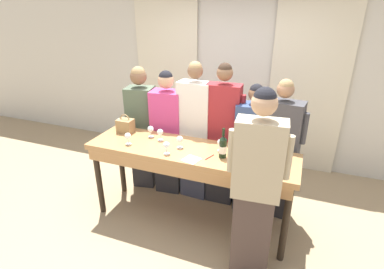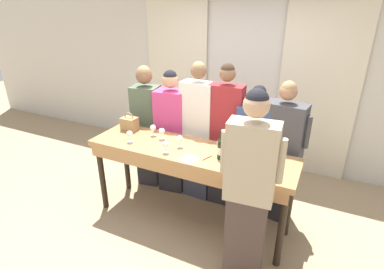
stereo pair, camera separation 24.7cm
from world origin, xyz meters
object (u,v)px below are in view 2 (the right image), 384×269
(guest_pink_top, at_px, (172,133))
(wine_glass_back_right, at_px, (130,134))
(wine_glass_center_mid, at_px, (238,140))
(guest_navy_coat, at_px, (254,152))
(wine_glass_center_right, at_px, (274,156))
(wine_glass_back_mid, at_px, (165,145))
(tasting_bar, at_px, (189,158))
(handbag, at_px, (130,124))
(wine_bottle, at_px, (221,148))
(wine_glass_front_mid, at_px, (124,119))
(guest_cream_sweater, at_px, (198,132))
(host_pouring, at_px, (249,190))
(wine_glass_center_left, at_px, (220,144))
(wine_glass_back_left, at_px, (162,131))
(wine_glass_front_right, at_px, (180,139))
(guest_striped_shirt, at_px, (225,136))
(wine_glass_front_left, at_px, (153,128))
(guest_olive_jacket, at_px, (147,126))
(guest_beige_cap, at_px, (280,154))

(guest_pink_top, bearing_deg, wine_glass_back_right, -105.69)
(wine_glass_center_mid, xyz_separation_m, wine_glass_back_right, (-1.18, -0.38, -0.00))
(guest_pink_top, xyz_separation_m, guest_navy_coat, (1.11, -0.00, -0.04))
(wine_glass_center_right, height_order, wine_glass_back_mid, same)
(tasting_bar, distance_m, handbag, 0.96)
(wine_bottle, height_order, wine_glass_front_mid, wine_bottle)
(wine_glass_center_mid, height_order, guest_pink_top, guest_pink_top)
(guest_cream_sweater, distance_m, host_pouring, 1.40)
(wine_glass_center_left, bearing_deg, guest_navy_coat, 58.57)
(handbag, bearing_deg, wine_glass_back_right, -53.33)
(wine_glass_back_left, height_order, host_pouring, host_pouring)
(wine_glass_front_right, height_order, wine_glass_back_left, same)
(wine_glass_center_left, bearing_deg, guest_striped_shirt, 103.15)
(wine_glass_front_left, relative_size, guest_olive_jacket, 0.08)
(wine_glass_center_left, distance_m, guest_olive_jacket, 1.32)
(wine_bottle, relative_size, handbag, 1.37)
(wine_bottle, height_order, guest_pink_top, guest_pink_top)
(guest_cream_sweater, height_order, host_pouring, host_pouring)
(wine_glass_center_mid, height_order, guest_beige_cap, guest_beige_cap)
(wine_glass_center_right, relative_size, wine_glass_back_mid, 1.00)
(wine_glass_back_mid, xyz_separation_m, host_pouring, (1.01, -0.31, -0.09))
(guest_striped_shirt, xyz_separation_m, host_pouring, (0.59, -1.03, 0.02))
(wine_glass_center_left, distance_m, guest_beige_cap, 0.75)
(wine_glass_front_left, distance_m, guest_cream_sweater, 0.58)
(wine_glass_front_mid, distance_m, host_pouring, 2.02)
(wine_glass_back_mid, height_order, host_pouring, host_pouring)
(guest_beige_cap, bearing_deg, wine_glass_front_left, -165.53)
(wine_glass_center_left, distance_m, wine_glass_back_right, 1.05)
(wine_glass_front_left, xyz_separation_m, wine_glass_front_mid, (-0.50, 0.09, -0.00))
(tasting_bar, bearing_deg, guest_pink_top, 133.73)
(tasting_bar, bearing_deg, guest_navy_coat, 42.49)
(wine_glass_front_mid, relative_size, guest_striped_shirt, 0.08)
(wine_glass_front_mid, bearing_deg, guest_olive_jacket, 61.27)
(tasting_bar, relative_size, guest_striped_shirt, 1.28)
(wine_glass_back_mid, xyz_separation_m, guest_beige_cap, (1.09, 0.71, -0.20))
(wine_glass_front_right, height_order, wine_glass_back_right, same)
(wine_glass_front_right, bearing_deg, wine_glass_back_right, -167.09)
(wine_glass_center_right, xyz_separation_m, guest_striped_shirt, (-0.68, 0.47, -0.11))
(guest_olive_jacket, xyz_separation_m, guest_beige_cap, (1.81, 0.00, -0.03))
(guest_pink_top, relative_size, guest_cream_sweater, 0.93)
(wine_glass_back_left, bearing_deg, tasting_bar, -16.37)
(wine_glass_front_right, height_order, guest_pink_top, guest_pink_top)
(wine_glass_back_mid, bearing_deg, wine_bottle, 13.41)
(guest_beige_cap, xyz_separation_m, host_pouring, (-0.09, -1.03, 0.11))
(wine_bottle, distance_m, wine_glass_front_right, 0.51)
(wine_glass_back_mid, bearing_deg, wine_glass_center_mid, 33.68)
(wine_glass_back_right, distance_m, host_pouring, 1.57)
(handbag, distance_m, wine_glass_back_left, 0.51)
(handbag, xyz_separation_m, wine_glass_back_right, (0.22, -0.29, 0.01))
(wine_glass_back_right, xyz_separation_m, host_pouring, (1.52, -0.37, -0.09))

